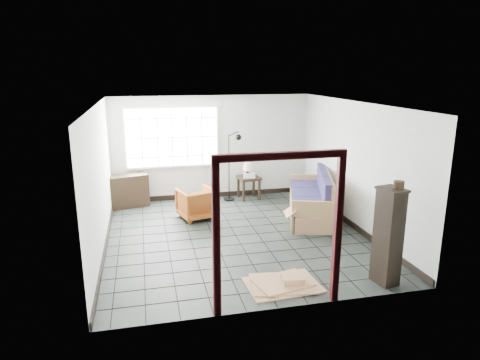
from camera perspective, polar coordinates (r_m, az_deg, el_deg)
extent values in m
plane|color=black|center=(8.60, -0.56, -7.42)|extent=(5.50, 5.50, 0.00)
cube|color=#BAC1B9|center=(10.85, -3.71, 4.35)|extent=(5.00, 0.02, 2.60)
cube|color=#BAC1B9|center=(5.66, 5.43, -5.33)|extent=(5.00, 0.02, 2.60)
cube|color=#BAC1B9|center=(8.06, -18.21, 0.05)|extent=(0.02, 5.50, 2.60)
cube|color=#BAC1B9|center=(9.06, 15.06, 1.83)|extent=(0.02, 5.50, 2.60)
cube|color=white|center=(8.00, -0.61, 10.13)|extent=(5.00, 5.50, 0.02)
cube|color=black|center=(11.12, -3.59, -1.97)|extent=(4.95, 0.03, 0.12)
cube|color=black|center=(8.44, -17.41, -8.12)|extent=(0.03, 5.45, 0.12)
cube|color=black|center=(9.39, 14.45, -5.57)|extent=(0.03, 5.45, 0.12)
cube|color=silver|center=(10.65, -9.04, 5.64)|extent=(2.32, 0.06, 1.52)
cube|color=white|center=(10.61, -9.03, 5.61)|extent=(2.20, 0.02, 1.40)
cube|color=#3E0E11|center=(5.60, -3.17, -8.25)|extent=(0.10, 0.08, 2.10)
cube|color=#3E0E11|center=(6.10, 12.88, -6.67)|extent=(0.10, 0.08, 2.10)
cube|color=#3E0E11|center=(5.47, 5.48, 3.24)|extent=(1.80, 0.08, 0.10)
cube|color=#A7754B|center=(9.79, 9.26, -3.64)|extent=(1.50, 2.31, 0.39)
cube|color=#A7754B|center=(8.69, 9.72, -4.97)|extent=(0.83, 0.34, 0.69)
cube|color=#A7754B|center=(10.80, 8.97, -1.06)|extent=(0.83, 0.34, 0.69)
cube|color=#A7754B|center=(9.70, 11.64, -1.46)|extent=(0.77, 2.06, 0.75)
cube|color=#241B44|center=(9.03, 9.45, -3.35)|extent=(0.95, 0.90, 0.17)
cube|color=#241B44|center=(8.98, 11.51, -1.83)|extent=(0.36, 0.70, 0.56)
cube|color=#241B44|center=(9.70, 9.20, -2.07)|extent=(0.95, 0.90, 0.17)
cube|color=#241B44|center=(9.66, 11.11, -0.65)|extent=(0.36, 0.70, 0.56)
cube|color=#241B44|center=(10.38, 8.99, -0.96)|extent=(0.95, 0.90, 0.17)
cube|color=#241B44|center=(10.34, 10.77, 0.38)|extent=(0.36, 0.70, 0.56)
imported|color=#955015|center=(9.52, -5.87, -2.91)|extent=(0.89, 0.85, 0.75)
cube|color=black|center=(10.85, 1.19, 0.29)|extent=(0.57, 0.57, 0.06)
cube|color=black|center=(10.66, 0.50, -1.54)|extent=(0.06, 0.06, 0.52)
cube|color=black|center=(10.80, 2.60, -1.34)|extent=(0.06, 0.06, 0.52)
cube|color=black|center=(11.04, -0.21, -0.97)|extent=(0.06, 0.06, 0.52)
cube|color=black|center=(11.18, 1.83, -0.78)|extent=(0.06, 0.06, 0.52)
cylinder|color=black|center=(10.78, 0.99, 0.73)|extent=(0.10, 0.10, 0.13)
cylinder|color=black|center=(10.76, 1.00, 1.29)|extent=(0.02, 0.02, 0.09)
cone|color=#F8F0CB|center=(10.73, 1.00, 1.82)|extent=(0.25, 0.25, 0.18)
cube|color=silver|center=(10.76, 1.22, 0.64)|extent=(0.35, 0.30, 0.11)
cylinder|color=black|center=(10.76, 0.42, 0.64)|extent=(0.04, 0.07, 0.06)
cylinder|color=black|center=(10.88, -1.46, -2.56)|extent=(0.35, 0.35, 0.03)
cylinder|color=black|center=(10.67, -1.48, 1.66)|extent=(0.03, 0.03, 1.63)
cylinder|color=black|center=(10.44, -0.87, 6.18)|extent=(0.27, 0.11, 0.15)
sphere|color=black|center=(10.39, -0.21, 5.72)|extent=(0.19, 0.19, 0.15)
cube|color=black|center=(10.59, -14.88, -1.44)|extent=(1.07, 0.64, 0.78)
cube|color=black|center=(10.58, -14.88, -1.38)|extent=(0.99, 0.56, 0.03)
cube|color=black|center=(6.91, 19.12, -7.21)|extent=(0.35, 0.42, 1.50)
cube|color=black|center=(6.67, 19.66, -1.19)|extent=(0.39, 0.47, 0.04)
cylinder|color=black|center=(6.65, 20.43, -0.63)|extent=(0.18, 0.18, 0.12)
cube|color=#986649|center=(8.94, 8.72, -6.65)|extent=(0.59, 0.51, 0.02)
cube|color=black|center=(8.83, 7.07, -5.68)|extent=(0.10, 0.42, 0.36)
cube|color=#986649|center=(8.94, 10.42, -5.58)|extent=(0.10, 0.42, 0.36)
cube|color=#986649|center=(8.69, 9.03, -6.11)|extent=(0.52, 0.11, 0.36)
cube|color=#986649|center=(9.07, 8.50, -5.18)|extent=(0.52, 0.11, 0.36)
cube|color=#986649|center=(8.74, 6.65, -4.21)|extent=(0.27, 0.45, 0.15)
cube|color=#986649|center=(8.87, 10.96, -4.09)|extent=(0.27, 0.45, 0.15)
cube|color=#986649|center=(6.78, 5.69, -13.74)|extent=(1.15, 0.85, 0.02)
cube|color=#986649|center=(6.77, 5.70, -13.56)|extent=(1.05, 0.83, 0.02)
cube|color=#986649|center=(6.76, 5.70, -13.39)|extent=(0.94, 0.76, 0.02)
cube|color=#986649|center=(6.74, 6.98, -12.98)|extent=(0.34, 0.29, 0.09)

